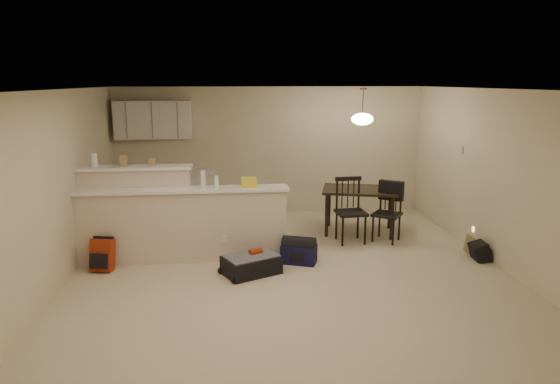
{
  "coord_description": "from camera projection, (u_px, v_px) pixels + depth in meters",
  "views": [
    {
      "loc": [
        -0.83,
        -6.23,
        2.61
      ],
      "look_at": [
        -0.1,
        0.7,
        1.05
      ],
      "focal_mm": 32.0,
      "sensor_mm": 36.0,
      "label": 1
    }
  ],
  "objects": [
    {
      "name": "room",
      "position": [
        293.0,
        188.0,
        6.43
      ],
      "size": [
        7.0,
        7.02,
        2.5
      ],
      "color": "beige",
      "rests_on": "ground"
    },
    {
      "name": "breakfast_bar",
      "position": [
        166.0,
        220.0,
        7.34
      ],
      "size": [
        3.08,
        0.58,
        1.39
      ],
      "color": "beige",
      "rests_on": "ground"
    },
    {
      "name": "upper_cabinets",
      "position": [
        153.0,
        120.0,
        9.28
      ],
      "size": [
        1.4,
        0.34,
        0.7
      ],
      "primitive_type": "cube",
      "color": "white",
      "rests_on": "room"
    },
    {
      "name": "kitchen_counter",
      "position": [
        167.0,
        197.0,
        9.49
      ],
      "size": [
        1.8,
        0.6,
        0.9
      ],
      "primitive_type": "cube",
      "color": "white",
      "rests_on": "ground"
    },
    {
      "name": "thermostat",
      "position": [
        461.0,
        150.0,
        8.18
      ],
      "size": [
        0.02,
        0.12,
        0.12
      ],
      "primitive_type": "cube",
      "color": "beige",
      "rests_on": "room"
    },
    {
      "name": "jar",
      "position": [
        94.0,
        160.0,
        7.18
      ],
      "size": [
        0.1,
        0.1,
        0.2
      ],
      "primitive_type": "cylinder",
      "color": "silver",
      "rests_on": "breakfast_bar"
    },
    {
      "name": "cereal_box",
      "position": [
        124.0,
        161.0,
        7.23
      ],
      "size": [
        0.1,
        0.07,
        0.16
      ],
      "primitive_type": "cube",
      "color": "#977D4E",
      "rests_on": "breakfast_bar"
    },
    {
      "name": "small_box",
      "position": [
        152.0,
        162.0,
        7.27
      ],
      "size": [
        0.08,
        0.06,
        0.12
      ],
      "primitive_type": "cube",
      "color": "#977D4E",
      "rests_on": "breakfast_bar"
    },
    {
      "name": "bottle_a",
      "position": [
        203.0,
        179.0,
        7.19
      ],
      "size": [
        0.07,
        0.07,
        0.26
      ],
      "primitive_type": "cylinder",
      "color": "silver",
      "rests_on": "breakfast_bar"
    },
    {
      "name": "bottle_b",
      "position": [
        216.0,
        182.0,
        7.21
      ],
      "size": [
        0.06,
        0.06,
        0.18
      ],
      "primitive_type": "cylinder",
      "color": "silver",
      "rests_on": "breakfast_bar"
    },
    {
      "name": "bag_lump",
      "position": [
        249.0,
        182.0,
        7.27
      ],
      "size": [
        0.22,
        0.18,
        0.14
      ],
      "primitive_type": "cube",
      "color": "#977D4E",
      "rests_on": "breakfast_bar"
    },
    {
      "name": "dining_table",
      "position": [
        360.0,
        194.0,
        8.63
      ],
      "size": [
        1.43,
        1.13,
        0.78
      ],
      "rotation": [
        0.0,
        0.0,
        -0.26
      ],
      "color": "black",
      "rests_on": "ground"
    },
    {
      "name": "pendant_lamp",
      "position": [
        362.0,
        118.0,
        8.35
      ],
      "size": [
        0.36,
        0.36,
        0.62
      ],
      "color": "brown",
      "rests_on": "room"
    },
    {
      "name": "dining_chair_near",
      "position": [
        351.0,
        211.0,
        8.14
      ],
      "size": [
        0.5,
        0.48,
        1.06
      ],
      "primitive_type": null,
      "rotation": [
        0.0,
        0.0,
        0.08
      ],
      "color": "black",
      "rests_on": "ground"
    },
    {
      "name": "dining_chair_far",
      "position": [
        387.0,
        213.0,
        8.2
      ],
      "size": [
        0.58,
        0.58,
        0.97
      ],
      "primitive_type": null,
      "rotation": [
        0.0,
        0.0,
        -0.64
      ],
      "color": "black",
      "rests_on": "ground"
    },
    {
      "name": "suitcase",
      "position": [
        251.0,
        265.0,
        6.88
      ],
      "size": [
        0.87,
        0.75,
        0.25
      ],
      "primitive_type": "cube",
      "rotation": [
        0.0,
        0.0,
        0.45
      ],
      "color": "black",
      "rests_on": "ground"
    },
    {
      "name": "red_backpack",
      "position": [
        102.0,
        255.0,
        6.98
      ],
      "size": [
        0.33,
        0.25,
        0.45
      ],
      "primitive_type": "cube",
      "rotation": [
        0.0,
        0.0,
        -0.22
      ],
      "color": "#A12D12",
      "rests_on": "ground"
    },
    {
      "name": "navy_duffel",
      "position": [
        299.0,
        254.0,
        7.28
      ],
      "size": [
        0.57,
        0.43,
        0.27
      ],
      "primitive_type": "cube",
      "rotation": [
        0.0,
        0.0,
        -0.36
      ],
      "color": "#12123A",
      "rests_on": "ground"
    },
    {
      "name": "black_daypack",
      "position": [
        480.0,
        252.0,
        7.38
      ],
      "size": [
        0.24,
        0.32,
        0.27
      ],
      "primitive_type": "cube",
      "rotation": [
        0.0,
        0.0,
        1.49
      ],
      "color": "black",
      "rests_on": "ground"
    },
    {
      "name": "cardboard_sheet",
      "position": [
        474.0,
        247.0,
        7.55
      ],
      "size": [
        0.14,
        0.35,
        0.28
      ],
      "primitive_type": "cube",
      "rotation": [
        0.0,
        0.0,
        1.91
      ],
      "color": "#977D4E",
      "rests_on": "ground"
    }
  ]
}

